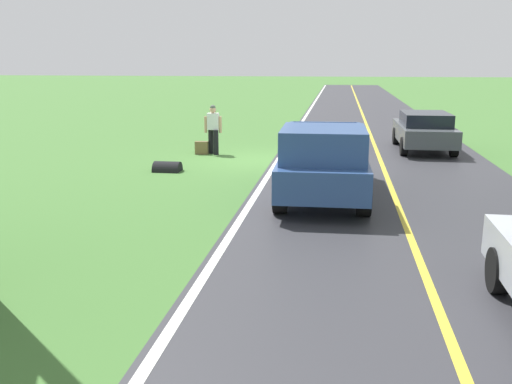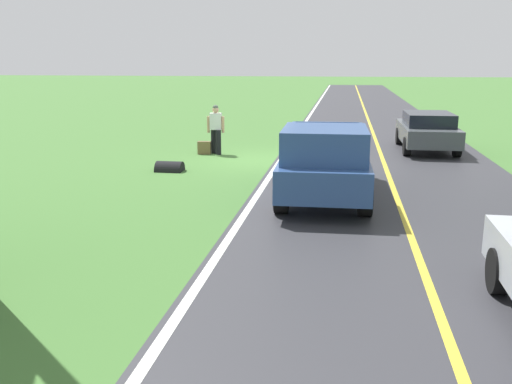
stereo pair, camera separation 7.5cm
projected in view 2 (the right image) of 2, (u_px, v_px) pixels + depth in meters
ground_plane at (255, 160)px, 18.92m from camera, size 200.00×200.00×0.00m
road_surface at (384, 163)px, 18.28m from camera, size 7.17×120.00×0.00m
lane_edge_line at (280, 160)px, 18.79m from camera, size 0.16×117.60×0.00m
lane_centre_line at (384, 163)px, 18.28m from camera, size 0.14×117.60×0.00m
hitchhiker_walking at (216, 127)px, 19.86m from camera, size 0.62×0.51×1.75m
suitcase_carried at (204, 148)px, 19.99m from camera, size 0.47×0.23×0.46m
pickup_truck_passing at (325, 159)px, 13.37m from camera, size 2.18×5.44×1.82m
sedan_near_oncoming at (427, 130)px, 20.70m from camera, size 1.95×4.41×1.41m
drainage_culvert at (170, 171)px, 16.98m from camera, size 0.80×0.60×0.60m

